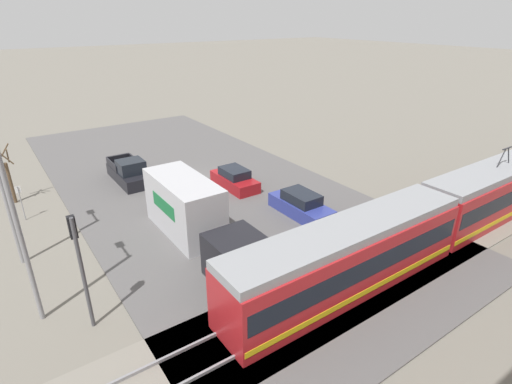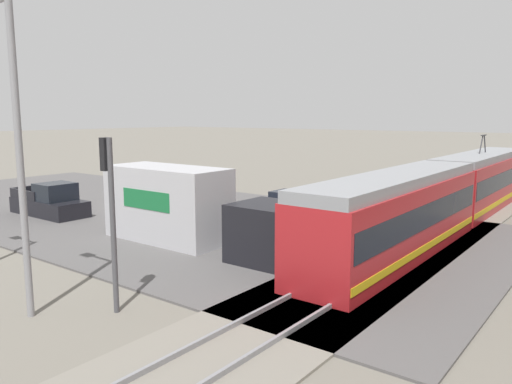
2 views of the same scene
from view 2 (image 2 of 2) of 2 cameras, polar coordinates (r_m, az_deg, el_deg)
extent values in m
plane|color=slate|center=(31.34, -13.47, -2.12)|extent=(320.00, 320.00, 0.00)
cube|color=#565454|center=(31.33, -13.47, -2.04)|extent=(18.42, 42.02, 0.08)
cube|color=gray|center=(21.58, 15.50, -7.02)|extent=(53.78, 4.40, 0.08)
cube|color=gray|center=(21.81, 13.75, -6.48)|extent=(52.70, 0.10, 0.14)
cube|color=gray|center=(21.30, 17.32, -7.00)|extent=(52.70, 0.10, 0.14)
cube|color=#B21E23|center=(34.23, 24.26, 0.90)|extent=(13.40, 2.67, 2.96)
cube|color=black|center=(34.19, 24.29, 1.48)|extent=(13.00, 2.70, 0.99)
cube|color=gold|center=(34.36, 24.16, -0.61)|extent=(13.26, 2.71, 0.28)
cube|color=gray|center=(34.06, 24.44, 3.72)|extent=(13.40, 2.45, 0.42)
cube|color=#B21E23|center=(21.22, 15.67, -3.06)|extent=(13.40, 2.67, 2.96)
cube|color=black|center=(21.15, 15.71, -2.13)|extent=(13.00, 2.70, 0.99)
cube|color=gold|center=(21.42, 15.57, -5.46)|extent=(13.26, 2.71, 0.28)
cube|color=gray|center=(20.95, 15.86, 1.47)|extent=(13.40, 2.45, 0.42)
cylinder|color=#2D2D33|center=(34.45, 24.69, 5.02)|extent=(0.66, 0.07, 1.15)
cylinder|color=#2D2D33|center=(33.58, 24.34, 4.97)|extent=(0.66, 0.07, 1.15)
cube|color=#2D2D33|center=(33.99, 24.58, 5.92)|extent=(1.10, 0.08, 0.06)
cube|color=black|center=(19.60, 1.69, -4.69)|extent=(2.57, 2.83, 2.30)
cube|color=#B2B2B7|center=(23.31, -10.05, -1.30)|extent=(2.57, 6.02, 3.38)
cube|color=#196B38|center=(22.41, -12.50, -0.89)|extent=(0.02, 3.01, 0.85)
cube|color=black|center=(31.28, -22.53, -1.57)|extent=(2.04, 5.22, 0.92)
cube|color=black|center=(30.51, -21.94, 0.03)|extent=(1.88, 1.78, 0.99)
cube|color=black|center=(31.68, -25.07, -0.28)|extent=(0.12, 2.61, 0.53)
cube|color=black|center=(32.57, -22.16, 0.13)|extent=(0.12, 2.61, 0.53)
cube|color=black|center=(33.34, -24.78, 0.16)|extent=(1.88, 0.21, 0.53)
cube|color=red|center=(33.12, -26.01, -0.76)|extent=(0.14, 0.04, 0.18)
cube|color=maroon|center=(30.52, -6.86, -1.25)|extent=(1.85, 4.37, 0.86)
cube|color=black|center=(30.39, -6.89, 0.13)|extent=(1.59, 2.27, 0.63)
cube|color=navy|center=(27.43, 4.44, -2.30)|extent=(1.83, 4.76, 0.91)
cube|color=black|center=(27.29, 4.46, -0.68)|extent=(1.57, 2.47, 0.67)
cylinder|color=#47474C|center=(15.06, -16.02, -3.89)|extent=(0.16, 0.16, 5.17)
cube|color=black|center=(14.90, -16.78, 4.16)|extent=(0.28, 0.22, 0.95)
sphere|color=#390606|center=(14.98, -17.11, 5.40)|extent=(0.18, 0.18, 0.18)
sphere|color=yellow|center=(15.00, -17.05, 4.18)|extent=(0.18, 0.18, 0.18)
sphere|color=black|center=(15.02, -17.00, 2.96)|extent=(0.18, 0.18, 0.18)
cylinder|color=gray|center=(15.35, -25.36, 3.04)|extent=(0.20, 0.20, 8.98)
camera|label=1|loc=(9.78, 67.91, 44.09)|focal=28.00mm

